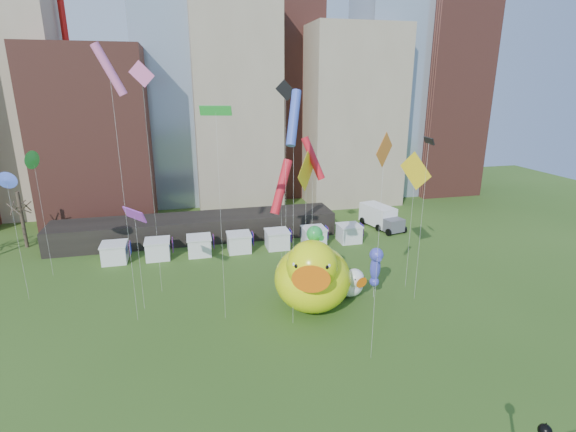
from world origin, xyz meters
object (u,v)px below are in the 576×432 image
object	(u,v)px
big_duck	(312,275)
seahorse_green	(314,245)
seahorse_purple	(376,264)
box_truck	(380,217)
small_duck	(348,282)

from	to	relation	value
big_duck	seahorse_green	world-z (taller)	big_duck
seahorse_purple	seahorse_green	bearing A→B (deg)	169.68
seahorse_green	big_duck	bearing A→B (deg)	-125.72
big_duck	box_truck	world-z (taller)	big_duck
seahorse_green	box_truck	world-z (taller)	seahorse_green
big_duck	seahorse_purple	world-z (taller)	big_duck
box_truck	seahorse_purple	bearing A→B (deg)	-130.03
big_duck	seahorse_purple	size ratio (longest dim) A/B	2.05
seahorse_purple	box_truck	xyz separation A→B (m)	(10.29, 20.52, -2.00)
big_duck	box_truck	size ratio (longest dim) A/B	1.37
seahorse_green	box_truck	size ratio (longest dim) A/B	0.92
seahorse_green	seahorse_purple	xyz separation A→B (m)	(5.73, -2.23, -1.71)
big_duck	seahorse_green	xyz separation A→B (m)	(1.01, 3.00, 1.83)
small_duck	seahorse_purple	distance (m)	3.37
small_duck	big_duck	bearing A→B (deg)	-176.85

